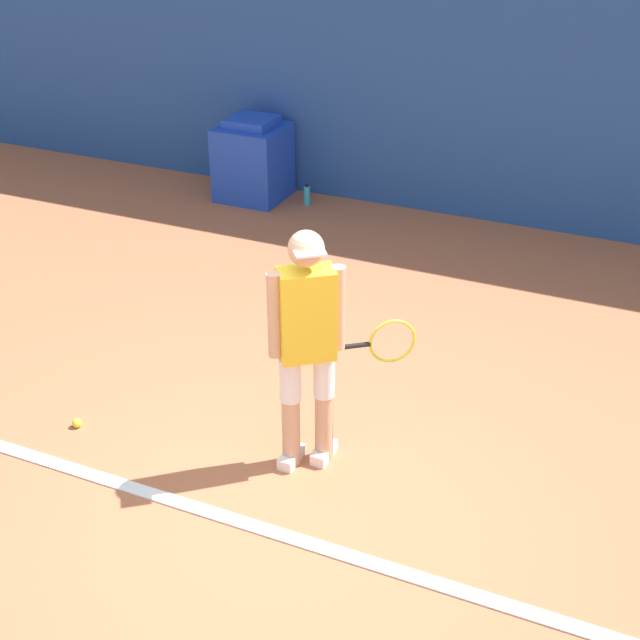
# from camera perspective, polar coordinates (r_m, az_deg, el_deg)

# --- Properties ---
(ground_plane) EXTENTS (24.00, 24.00, 0.00)m
(ground_plane) POSITION_cam_1_polar(r_m,az_deg,el_deg) (5.68, -2.46, -11.55)
(ground_plane) COLOR #B76642
(back_wall) EXTENTS (24.00, 0.10, 3.19)m
(back_wall) POSITION_cam_1_polar(r_m,az_deg,el_deg) (9.34, 11.62, 15.45)
(back_wall) COLOR #234C99
(back_wall) RESTS_ON ground_plane
(court_baseline) EXTENTS (21.60, 0.10, 0.01)m
(court_baseline) POSITION_cam_1_polar(r_m,az_deg,el_deg) (5.49, -3.75, -13.18)
(court_baseline) COLOR white
(court_baseline) RESTS_ON ground_plane
(tennis_player) EXTENTS (0.77, 0.62, 1.65)m
(tennis_player) POSITION_cam_1_polar(r_m,az_deg,el_deg) (5.49, -0.72, -1.33)
(tennis_player) COLOR tan
(tennis_player) RESTS_ON ground_plane
(tennis_ball) EXTENTS (0.07, 0.07, 0.07)m
(tennis_ball) POSITION_cam_1_polar(r_m,az_deg,el_deg) (6.51, -15.29, -6.37)
(tennis_ball) COLOR #D1E533
(tennis_ball) RESTS_ON ground_plane
(covered_chair) EXTENTS (0.71, 0.70, 0.92)m
(covered_chair) POSITION_cam_1_polar(r_m,az_deg,el_deg) (10.14, -4.30, 10.16)
(covered_chair) COLOR blue
(covered_chair) RESTS_ON ground_plane
(water_bottle) EXTENTS (0.07, 0.07, 0.24)m
(water_bottle) POSITION_cam_1_polar(r_m,az_deg,el_deg) (10.01, -0.85, 8.00)
(water_bottle) COLOR #33ADD6
(water_bottle) RESTS_ON ground_plane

